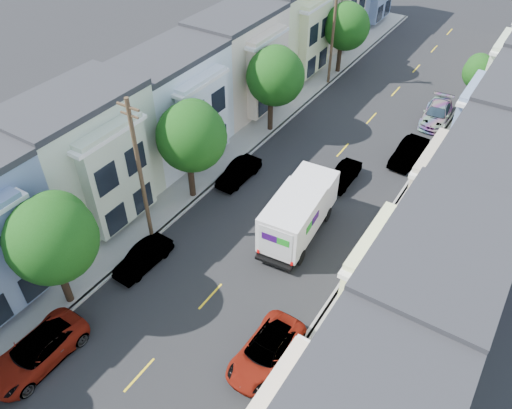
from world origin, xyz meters
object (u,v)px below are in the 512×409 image
at_px(tree_e, 345,27).
at_px(tree_far_r, 479,73).
at_px(tree_b, 51,239).
at_px(tree_c, 190,137).
at_px(parked_right_d, 437,114).
at_px(utility_pole_near, 140,173).
at_px(fedex_truck, 299,212).
at_px(parked_left_c, 143,258).
at_px(parked_right_c, 409,152).
at_px(parked_left_d, 239,172).
at_px(parked_left_b, 36,352).
at_px(lead_sedan, 344,175).
at_px(parked_right_b, 266,352).
at_px(utility_pole_far, 333,32).
at_px(tree_d, 274,76).

relative_size(tree_e, tree_far_r, 1.29).
height_order(tree_b, tree_c, tree_c).
xyz_separation_m(tree_far_r, parked_right_d, (-1.99, -2.76, -3.22)).
height_order(utility_pole_near, fedex_truck, utility_pole_near).
bearing_deg(tree_e, parked_left_c, -87.41).
bearing_deg(fedex_truck, tree_far_r, 71.36).
distance_m(fedex_truck, parked_right_c, 12.51).
bearing_deg(utility_pole_near, tree_b, -90.02).
bearing_deg(parked_left_c, utility_pole_near, 124.14).
bearing_deg(parked_left_d, parked_left_b, -88.78).
relative_size(utility_pole_near, parked_left_d, 2.43).
height_order(fedex_truck, lead_sedan, fedex_truck).
bearing_deg(parked_right_b, tree_c, 143.16).
bearing_deg(tree_c, parked_left_c, -78.65).
xyz_separation_m(utility_pole_far, parked_right_c, (11.20, -8.55, -4.39)).
bearing_deg(parked_right_d, parked_left_d, -126.58).
relative_size(tree_c, parked_right_d, 1.46).
xyz_separation_m(tree_d, fedex_truck, (7.95, -10.00, -3.16)).
relative_size(tree_far_r, parked_right_c, 1.21).
height_order(tree_far_r, parked_left_d, tree_far_r).
xyz_separation_m(tree_far_r, lead_sedan, (-5.05, -15.16, -3.36)).
distance_m(tree_b, parked_right_b, 12.38).
bearing_deg(tree_far_r, parked_left_d, -121.68).
bearing_deg(parked_right_d, parked_left_c, -115.77).
bearing_deg(utility_pole_near, fedex_truck, 34.32).
xyz_separation_m(lead_sedan, parked_right_d, (3.06, 12.40, 0.14)).
distance_m(tree_b, tree_d, 22.05).
relative_size(tree_e, parked_right_c, 1.56).
height_order(parked_left_d, parked_right_c, parked_right_c).
height_order(tree_far_r, parked_right_d, tree_far_r).
bearing_deg(tree_e, parked_left_d, -86.11).
height_order(lead_sedan, parked_right_c, parked_right_c).
distance_m(tree_d, tree_e, 13.36).
bearing_deg(tree_far_r, parked_left_c, -111.79).
bearing_deg(lead_sedan, parked_left_c, -116.29).
bearing_deg(utility_pole_near, tree_c, 90.02).
relative_size(tree_d, tree_far_r, 1.35).
bearing_deg(parked_right_c, parked_right_b, -87.04).
height_order(parked_left_b, parked_left_c, parked_left_b).
bearing_deg(tree_b, tree_e, 90.00).
distance_m(fedex_truck, parked_left_b, 16.94).
xyz_separation_m(tree_d, parked_right_b, (11.20, -19.21, -4.36)).
xyz_separation_m(parked_left_c, parked_right_d, (9.80, 26.75, 0.11)).
xyz_separation_m(utility_pole_near, fedex_truck, (7.95, 5.43, -3.25)).
distance_m(tree_c, fedex_truck, 8.62).
xyz_separation_m(tree_c, parked_left_c, (1.40, -6.99, -4.49)).
xyz_separation_m(tree_b, parked_right_b, (11.20, 2.84, -4.43)).
relative_size(tree_b, parked_left_d, 1.82).
relative_size(tree_c, parked_left_c, 1.88).
distance_m(tree_e, utility_pole_near, 28.80).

